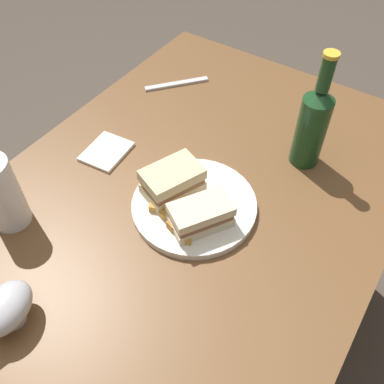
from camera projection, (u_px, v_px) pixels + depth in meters
ground_plane at (191, 337)px, 1.51m from camera, size 6.00×6.00×0.00m
dining_table at (190, 283)px, 1.22m from camera, size 1.14×0.81×0.77m
plate at (194, 205)px, 0.90m from camera, size 0.26×0.26×0.02m
sandwich_half_left at (172, 181)px, 0.89m from camera, size 0.14×0.12×0.06m
sandwich_half_right at (201, 215)px, 0.84m from camera, size 0.14×0.12×0.05m
potato_wedge_front at (160, 207)px, 0.88m from camera, size 0.04×0.05×0.02m
potato_wedge_middle at (188, 234)px, 0.83m from camera, size 0.05×0.03×0.01m
potato_wedge_back at (161, 203)px, 0.88m from camera, size 0.03×0.04×0.02m
potato_wedge_left_edge at (180, 221)px, 0.85m from camera, size 0.06×0.04×0.02m
potato_wedge_right_edge at (173, 203)px, 0.88m from camera, size 0.06×0.04×0.02m
potato_wedge_stray at (169, 209)px, 0.87m from camera, size 0.05×0.03×0.01m
pint_glass at (2, 197)px, 0.83m from camera, size 0.08×0.08×0.16m
gravy_boat at (5, 309)px, 0.71m from camera, size 0.13×0.10×0.07m
cider_bottle at (313, 124)px, 0.92m from camera, size 0.07×0.07×0.28m
napkin at (106, 152)px, 1.01m from camera, size 0.12×0.10×0.01m
fork at (177, 84)px, 1.19m from camera, size 0.15×0.13×0.01m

